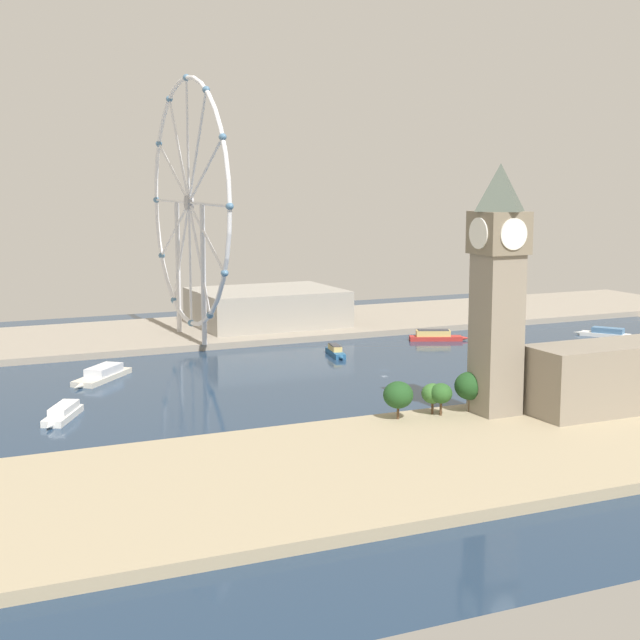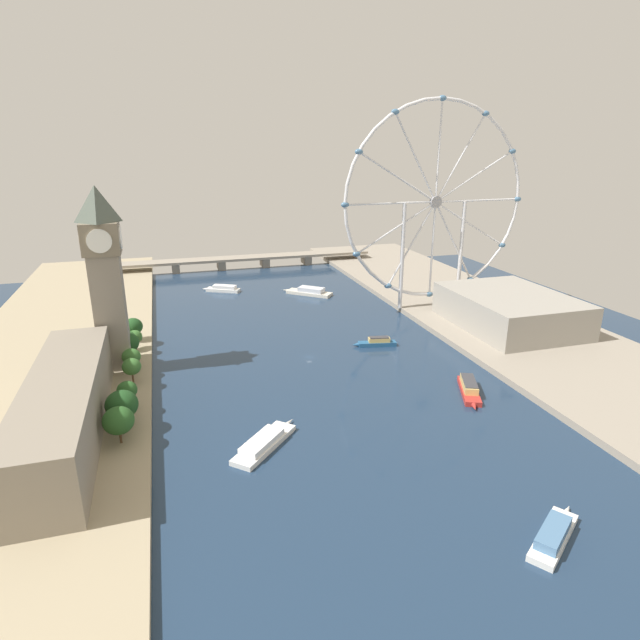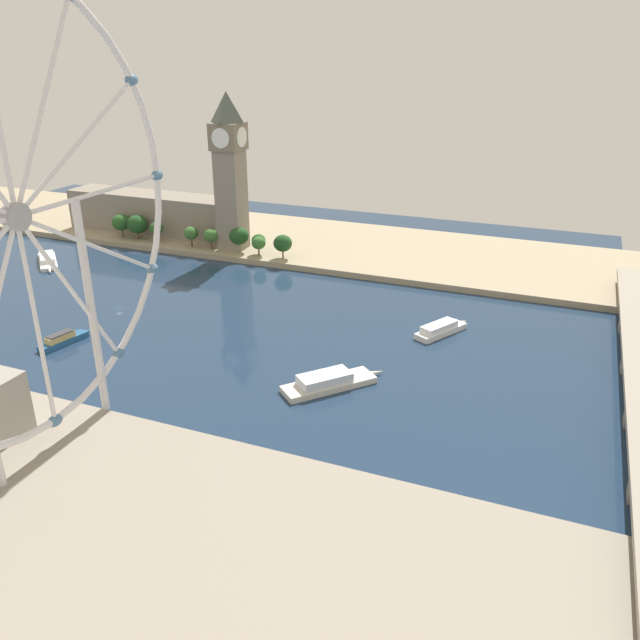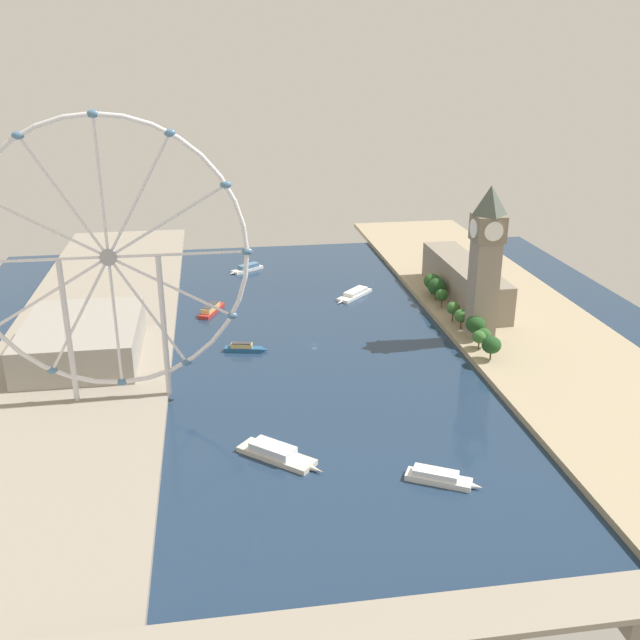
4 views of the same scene
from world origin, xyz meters
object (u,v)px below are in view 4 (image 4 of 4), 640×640
(tour_boat_3, at_px, (244,348))
(tour_boat_5, at_px, (211,309))
(riverside_hall, at_px, (83,340))
(river_bridge, at_px, (430,624))
(tour_boat_4, at_px, (247,268))
(clock_tower, at_px, (485,259))
(tour_boat_2, at_px, (439,477))
(parliament_block, at_px, (464,280))
(tour_boat_1, at_px, (355,294))
(ferris_wheel, at_px, (109,259))
(tour_boat_0, at_px, (276,453))

(tour_boat_3, height_order, tour_boat_5, tour_boat_5)
(tour_boat_5, bearing_deg, riverside_hall, 158.16)
(river_bridge, relative_size, tour_boat_3, 9.53)
(river_bridge, xyz_separation_m, tour_boat_4, (27.31, -347.15, -5.11))
(clock_tower, relative_size, tour_boat_2, 3.03)
(clock_tower, relative_size, river_bridge, 0.37)
(parliament_block, bearing_deg, tour_boat_4, -34.36)
(riverside_hall, xyz_separation_m, tour_boat_1, (-153.76, -78.93, -10.43))
(tour_boat_3, bearing_deg, tour_boat_5, 116.04)
(riverside_hall, height_order, tour_boat_1, riverside_hall)
(parliament_block, xyz_separation_m, river_bridge, (100.82, 259.55, -7.09))
(clock_tower, relative_size, ferris_wheel, 0.66)
(tour_boat_2, relative_size, tour_boat_4, 1.05)
(river_bridge, xyz_separation_m, tour_boat_2, (-25.76, -72.49, -5.07))
(river_bridge, distance_m, tour_boat_3, 206.35)
(parliament_block, relative_size, river_bridge, 0.47)
(tour_boat_1, relative_size, tour_boat_4, 1.12)
(tour_boat_5, bearing_deg, river_bridge, -145.07)
(ferris_wheel, relative_size, tour_boat_5, 4.22)
(parliament_block, xyz_separation_m, tour_boat_0, (131.73, 161.78, -12.05))
(riverside_hall, xyz_separation_m, tour_boat_5, (-63.50, -62.76, -9.92))
(clock_tower, height_order, tour_boat_5, clock_tower)
(tour_boat_3, xyz_separation_m, tour_boat_5, (16.08, -61.66, 0.26))
(parliament_block, height_order, tour_boat_1, parliament_block)
(ferris_wheel, distance_m, river_bridge, 189.16)
(ferris_wheel, height_order, tour_boat_0, ferris_wheel)
(tour_boat_5, bearing_deg, tour_boat_1, -56.34)
(tour_boat_2, bearing_deg, clock_tower, 92.05)
(clock_tower, xyz_separation_m, river_bridge, (88.63, 199.47, -37.96))
(clock_tower, distance_m, tour_boat_5, 162.05)
(tour_boat_0, bearing_deg, tour_boat_3, 134.73)
(river_bridge, distance_m, tour_boat_2, 77.09)
(tour_boat_2, bearing_deg, riverside_hall, 166.22)
(tour_boat_0, relative_size, tour_boat_5, 1.10)
(tour_boat_0, height_order, tour_boat_3, tour_boat_0)
(parliament_block, relative_size, ferris_wheel, 0.85)
(riverside_hall, bearing_deg, tour_boat_2, 137.83)
(parliament_block, distance_m, tour_boat_3, 149.89)
(tour_boat_0, relative_size, tour_boat_4, 1.25)
(clock_tower, distance_m, tour_boat_3, 133.22)
(river_bridge, relative_size, tour_boat_4, 8.65)
(tour_boat_1, relative_size, tour_boat_2, 1.07)
(riverside_hall, bearing_deg, tour_boat_3, -179.20)
(tour_boat_0, distance_m, tour_boat_5, 168.28)
(tour_boat_1, bearing_deg, parliament_block, 115.30)
(riverside_hall, relative_size, tour_boat_2, 2.75)
(ferris_wheel, distance_m, tour_boat_5, 133.98)
(parliament_block, distance_m, river_bridge, 278.54)
(tour_boat_4, bearing_deg, tour_boat_1, 98.94)
(ferris_wheel, bearing_deg, tour_boat_3, -138.57)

